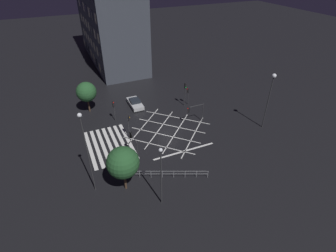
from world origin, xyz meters
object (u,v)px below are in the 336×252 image
(traffic_light_se_main, at_px, (134,142))
(street_lamp_far, at_px, (271,87))
(traffic_light_sw_main, at_px, (114,107))
(street_lamp_east, at_px, (161,170))
(street_lamp_west, at_px, (86,144))
(traffic_light_nw_main, at_px, (185,90))
(street_tree_near, at_px, (86,92))
(traffic_light_median_south, at_px, (129,122))
(traffic_light_median_north, at_px, (194,110))
(street_tree_far, at_px, (123,163))
(waiting_car, at_px, (135,103))
(traffic_light_nw_cross, at_px, (188,93))

(traffic_light_se_main, xyz_separation_m, street_lamp_far, (0.59, 20.49, 3.91))
(traffic_light_sw_main, xyz_separation_m, street_lamp_far, (10.92, 20.48, 4.18))
(street_lamp_east, relative_size, street_lamp_west, 0.73)
(street_lamp_east, bearing_deg, traffic_light_se_main, -176.65)
(traffic_light_nw_main, relative_size, street_tree_near, 0.83)
(traffic_light_median_south, relative_size, street_lamp_far, 0.47)
(traffic_light_median_north, relative_size, street_lamp_west, 0.31)
(traffic_light_sw_main, xyz_separation_m, street_tree_far, (14.74, -2.50, 1.29))
(street_lamp_east, relative_size, waiting_car, 1.62)
(street_lamp_east, bearing_deg, waiting_car, 169.68)
(street_lamp_west, relative_size, waiting_car, 2.21)
(street_tree_near, height_order, waiting_car, street_tree_near)
(waiting_car, bearing_deg, traffic_light_nw_main, 67.33)
(traffic_light_median_north, distance_m, street_lamp_east, 16.82)
(traffic_light_nw_cross, xyz_separation_m, traffic_light_se_main, (10.67, -13.19, 0.56))
(traffic_light_se_main, distance_m, waiting_car, 14.58)
(street_lamp_east, bearing_deg, traffic_light_median_north, 139.75)
(traffic_light_median_south, height_order, street_lamp_far, street_lamp_far)
(street_lamp_east, height_order, street_tree_far, street_lamp_east)
(traffic_light_nw_main, xyz_separation_m, street_tree_far, (14.74, -14.99, 0.72))
(street_lamp_far, relative_size, street_tree_near, 1.66)
(traffic_light_se_main, relative_size, street_lamp_east, 0.51)
(traffic_light_sw_main, bearing_deg, street_tree_far, -9.64)
(traffic_light_nw_main, distance_m, street_lamp_far, 14.02)
(traffic_light_se_main, bearing_deg, waiting_car, -17.85)
(street_lamp_east, bearing_deg, street_tree_far, -140.38)
(traffic_light_sw_main, relative_size, street_tree_near, 0.68)
(traffic_light_sw_main, xyz_separation_m, traffic_light_median_south, (5.66, 0.77, 0.35))
(waiting_car, bearing_deg, street_lamp_west, -30.99)
(street_tree_far, bearing_deg, street_lamp_east, 39.62)
(street_lamp_east, xyz_separation_m, street_lamp_far, (-7.39, 20.02, 2.01))
(traffic_light_median_north, bearing_deg, traffic_light_sw_main, -26.56)
(street_tree_near, distance_m, waiting_car, 8.37)
(street_lamp_west, bearing_deg, traffic_light_nw_main, 126.62)
(traffic_light_nw_main, bearing_deg, street_tree_far, -45.48)
(traffic_light_nw_cross, bearing_deg, traffic_light_median_north, 71.67)
(traffic_light_median_north, xyz_separation_m, waiting_car, (-8.99, -6.81, -1.76))
(traffic_light_sw_main, bearing_deg, traffic_light_se_main, -0.05)
(traffic_light_nw_cross, bearing_deg, waiting_car, -19.15)
(traffic_light_nw_cross, height_order, street_lamp_east, street_lamp_east)
(traffic_light_sw_main, distance_m, traffic_light_median_north, 12.54)
(traffic_light_sw_main, height_order, waiting_car, traffic_light_sw_main)
(traffic_light_median_south, height_order, street_lamp_west, street_lamp_west)
(street_lamp_east, relative_size, street_tree_near, 1.41)
(street_lamp_east, height_order, street_lamp_west, street_lamp_west)
(traffic_light_sw_main, xyz_separation_m, traffic_light_median_north, (5.61, 11.22, -0.21))
(traffic_light_sw_main, xyz_separation_m, traffic_light_nw_cross, (-0.33, 13.18, -0.29))
(traffic_light_se_main, bearing_deg, street_tree_far, 150.43)
(street_lamp_east, distance_m, street_tree_far, 4.73)
(traffic_light_nw_cross, bearing_deg, street_lamp_far, 122.95)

